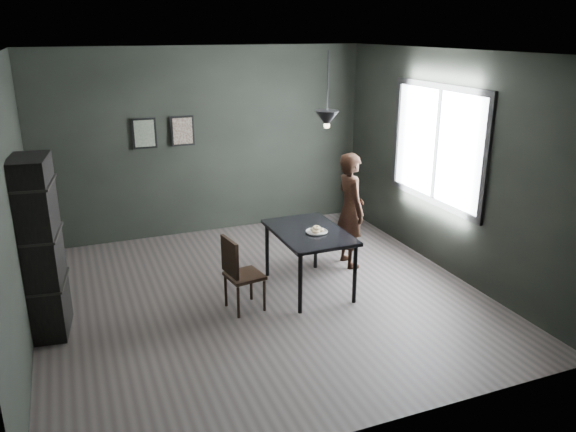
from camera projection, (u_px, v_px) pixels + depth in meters
name	position (u px, v px, depth m)	size (l,w,h in m)	color
ground	(262.00, 296.00, 6.68)	(5.00, 5.00, 0.00)	#393331
back_wall	(206.00, 142.00, 8.43)	(5.00, 0.10, 2.80)	black
ceiling	(258.00, 52.00, 5.79)	(5.00, 5.00, 0.02)	silver
window_assembly	(437.00, 145.00, 7.22)	(0.04, 1.96, 1.56)	white
cafe_table	(309.00, 237.00, 6.68)	(0.80, 1.20, 0.75)	black
white_plate	(317.00, 232.00, 6.59)	(0.23, 0.23, 0.01)	white
donut_pile	(317.00, 230.00, 6.58)	(0.16, 0.16, 0.07)	beige
woman	(350.00, 210.00, 7.36)	(0.56, 0.37, 1.53)	black
wood_chair	(238.00, 270.00, 6.20)	(0.43, 0.43, 0.87)	black
shelf_unit	(41.00, 248.00, 5.63)	(0.35, 0.62, 1.87)	black
pendant_lamp	(327.00, 118.00, 6.41)	(0.28, 0.28, 0.86)	black
framed_print_left	(144.00, 133.00, 8.02)	(0.34, 0.04, 0.44)	black
framed_print_right	(183.00, 131.00, 8.22)	(0.34, 0.04, 0.44)	black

